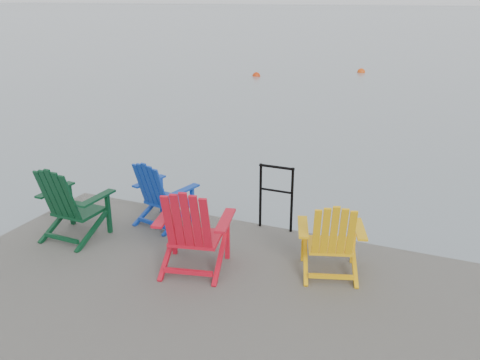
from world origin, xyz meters
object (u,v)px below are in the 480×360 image
at_px(handrail, 276,191).
at_px(chair_green, 70,202).
at_px(buoy_a, 361,72).
at_px(chair_yellow, 332,237).
at_px(chair_blue, 161,192).
at_px(chair_red, 192,228).
at_px(buoy_b, 256,76).

height_order(handrail, chair_green, chair_green).
xyz_separation_m(chair_green, buoy_a, (0.01, 20.22, -1.01)).
bearing_deg(chair_yellow, chair_blue, 151.94).
relative_size(handrail, chair_blue, 0.97).
height_order(chair_blue, chair_yellow, chair_blue).
relative_size(chair_red, chair_yellow, 1.13).
distance_m(chair_blue, chair_yellow, 2.48).
height_order(handrail, chair_yellow, chair_yellow).
xyz_separation_m(handrail, buoy_a, (-2.30, 18.92, -1.04)).
bearing_deg(handrail, chair_yellow, -42.81).
height_order(chair_green, chair_yellow, chair_green).
distance_m(handrail, chair_green, 2.65).
relative_size(handrail, chair_yellow, 0.97).
bearing_deg(chair_blue, chair_green, -123.14).
xyz_separation_m(handrail, chair_red, (-0.50, -1.41, -0.02)).
xyz_separation_m(chair_green, chair_blue, (0.83, 0.83, -0.04)).
bearing_deg(chair_yellow, buoy_a, 81.08).
xyz_separation_m(buoy_a, buoy_b, (-4.17, -3.09, 0.00)).
distance_m(chair_blue, buoy_b, 17.08).
height_order(chair_blue, buoy_b, chair_blue).
bearing_deg(chair_red, chair_green, 163.46).
distance_m(handrail, chair_blue, 1.56).
bearing_deg(chair_green, buoy_a, 91.40).
relative_size(chair_blue, chair_yellow, 1.00).
relative_size(handrail, buoy_b, 2.48).
relative_size(chair_green, buoy_a, 2.64).
height_order(chair_red, buoy_b, chair_red).
xyz_separation_m(chair_yellow, buoy_b, (-7.44, 16.73, -0.97)).
xyz_separation_m(chair_blue, chair_red, (0.99, -0.94, 0.06)).
bearing_deg(chair_blue, buoy_b, 118.87).
bearing_deg(chair_yellow, chair_red, -178.89).
bearing_deg(chair_yellow, chair_green, 168.80).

